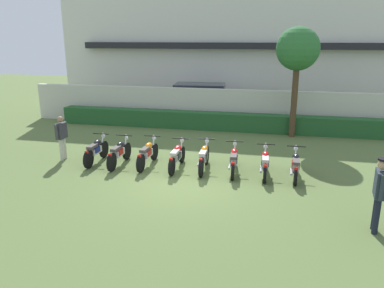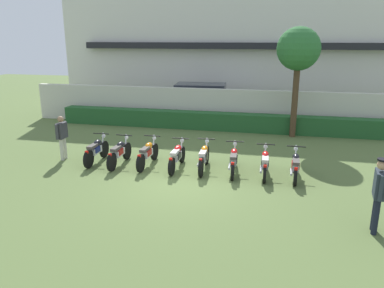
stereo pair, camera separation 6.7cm
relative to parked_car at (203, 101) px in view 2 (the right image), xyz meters
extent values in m
plane|color=#566B38|center=(1.24, -9.65, -0.94)|extent=(60.00, 60.00, 0.00)
cube|color=silver|center=(1.24, 4.91, 2.58)|extent=(21.03, 6.00, 7.04)
cube|color=black|center=(1.24, 1.66, 2.94)|extent=(17.66, 0.50, 0.36)
cube|color=beige|center=(1.24, -1.90, 0.01)|extent=(19.97, 0.30, 1.89)
cube|color=#235628|center=(1.24, -2.60, -0.52)|extent=(15.98, 0.70, 0.83)
cube|color=silver|center=(0.05, 0.00, -0.20)|extent=(4.64, 2.23, 1.00)
cube|color=#2D333D|center=(-0.15, -0.01, 0.63)|extent=(2.84, 1.93, 0.65)
cylinder|color=black|center=(1.54, 1.06, -0.60)|extent=(0.70, 0.28, 0.68)
cylinder|color=black|center=(1.70, -0.78, -0.60)|extent=(0.70, 0.28, 0.68)
cylinder|color=black|center=(-1.60, 0.79, -0.60)|extent=(0.70, 0.28, 0.68)
cylinder|color=black|center=(-1.44, -1.05, -0.60)|extent=(0.70, 0.28, 0.68)
cylinder|color=#4C3823|center=(4.74, -3.16, 0.67)|extent=(0.27, 0.27, 3.22)
sphere|color=#2D6B33|center=(4.74, -3.16, 2.93)|extent=(1.85, 1.85, 1.85)
cylinder|color=black|center=(-2.19, -7.88, -0.62)|extent=(0.10, 0.63, 0.63)
cylinder|color=black|center=(-2.18, -9.10, -0.62)|extent=(0.10, 0.63, 0.63)
cube|color=silver|center=(-2.18, -8.54, -0.47)|extent=(0.20, 0.60, 0.22)
ellipsoid|color=black|center=(-2.19, -8.37, -0.24)|extent=(0.22, 0.44, 0.22)
cube|color=#4C4742|center=(-2.18, -8.77, -0.26)|extent=(0.20, 0.52, 0.10)
cube|color=red|center=(-2.18, -9.20, -0.34)|extent=(0.10, 0.08, 0.08)
cylinder|color=silver|center=(-2.19, -7.97, -0.30)|extent=(0.05, 0.23, 0.65)
cylinder|color=black|center=(-2.19, -8.06, 0.02)|extent=(0.60, 0.04, 0.04)
sphere|color=silver|center=(-2.19, -7.86, -0.12)|extent=(0.14, 0.14, 0.14)
cylinder|color=silver|center=(-2.30, -8.79, -0.60)|extent=(0.07, 0.55, 0.07)
cube|color=navy|center=(-2.18, -8.59, -0.42)|extent=(0.24, 0.36, 0.20)
cylinder|color=black|center=(-1.27, -7.91, -0.62)|extent=(0.09, 0.63, 0.63)
cylinder|color=black|center=(-1.28, -9.22, -0.62)|extent=(0.09, 0.63, 0.63)
cube|color=silver|center=(-1.27, -8.61, -0.47)|extent=(0.20, 0.60, 0.22)
ellipsoid|color=black|center=(-1.27, -8.44, -0.24)|extent=(0.22, 0.44, 0.22)
cube|color=#4C4742|center=(-1.27, -8.84, -0.26)|extent=(0.20, 0.52, 0.10)
cube|color=red|center=(-1.28, -9.32, -0.34)|extent=(0.10, 0.08, 0.08)
cylinder|color=silver|center=(-1.27, -8.00, -0.30)|extent=(0.05, 0.23, 0.65)
cylinder|color=black|center=(-1.27, -8.09, 0.02)|extent=(0.60, 0.04, 0.04)
sphere|color=silver|center=(-1.27, -7.89, -0.12)|extent=(0.14, 0.14, 0.14)
cylinder|color=silver|center=(-1.39, -8.86, -0.60)|extent=(0.07, 0.55, 0.07)
cube|color=#A51414|center=(-1.27, -8.66, -0.42)|extent=(0.24, 0.36, 0.20)
cylinder|color=black|center=(-0.27, -7.75, -0.63)|extent=(0.10, 0.62, 0.62)
cylinder|color=black|center=(-0.30, -9.10, -0.63)|extent=(0.10, 0.62, 0.62)
cube|color=silver|center=(-0.28, -8.47, -0.48)|extent=(0.21, 0.60, 0.22)
ellipsoid|color=orange|center=(-0.28, -8.30, -0.25)|extent=(0.23, 0.45, 0.22)
cube|color=#4C4742|center=(-0.29, -8.70, -0.27)|extent=(0.21, 0.52, 0.10)
cube|color=red|center=(-0.30, -9.20, -0.35)|extent=(0.10, 0.08, 0.08)
cylinder|color=silver|center=(-0.27, -7.84, -0.31)|extent=(0.06, 0.23, 0.65)
cylinder|color=black|center=(-0.27, -7.93, 0.01)|extent=(0.60, 0.05, 0.04)
sphere|color=silver|center=(-0.27, -7.73, -0.13)|extent=(0.14, 0.14, 0.14)
cylinder|color=silver|center=(-0.41, -8.72, -0.61)|extent=(0.08, 0.55, 0.07)
cube|color=#A51414|center=(-0.28, -8.52, -0.43)|extent=(0.25, 0.37, 0.20)
cylinder|color=black|center=(0.79, -7.82, -0.64)|extent=(0.09, 0.60, 0.60)
cylinder|color=black|center=(0.79, -9.16, -0.64)|extent=(0.09, 0.60, 0.60)
cube|color=silver|center=(0.79, -8.54, -0.49)|extent=(0.20, 0.60, 0.22)
ellipsoid|color=red|center=(0.79, -8.37, -0.26)|extent=(0.22, 0.44, 0.22)
cube|color=beige|center=(0.79, -8.77, -0.28)|extent=(0.20, 0.52, 0.10)
cube|color=red|center=(0.79, -9.26, -0.36)|extent=(0.10, 0.08, 0.08)
cylinder|color=silver|center=(0.79, -7.91, -0.32)|extent=(0.05, 0.23, 0.65)
cylinder|color=black|center=(0.79, -8.00, 0.00)|extent=(0.60, 0.04, 0.04)
sphere|color=silver|center=(0.79, -7.80, -0.14)|extent=(0.14, 0.14, 0.14)
cylinder|color=silver|center=(0.67, -8.79, -0.62)|extent=(0.07, 0.55, 0.07)
cube|color=black|center=(0.79, -8.59, -0.44)|extent=(0.24, 0.36, 0.20)
cylinder|color=black|center=(1.68, -7.76, -0.62)|extent=(0.12, 0.64, 0.63)
cylinder|color=black|center=(1.74, -9.08, -0.62)|extent=(0.12, 0.64, 0.63)
cube|color=silver|center=(1.71, -8.47, -0.47)|extent=(0.23, 0.61, 0.22)
ellipsoid|color=orange|center=(1.70, -8.30, -0.24)|extent=(0.24, 0.45, 0.22)
cube|color=beige|center=(1.72, -8.70, -0.26)|extent=(0.22, 0.53, 0.10)
cube|color=red|center=(1.74, -9.18, -0.34)|extent=(0.10, 0.08, 0.08)
cylinder|color=silver|center=(1.68, -7.85, -0.30)|extent=(0.06, 0.23, 0.65)
cylinder|color=black|center=(1.69, -7.94, 0.02)|extent=(0.60, 0.06, 0.04)
sphere|color=silver|center=(1.68, -7.74, -0.12)|extent=(0.14, 0.14, 0.14)
cylinder|color=silver|center=(1.60, -8.73, -0.60)|extent=(0.09, 0.55, 0.07)
cube|color=black|center=(1.71, -8.52, -0.42)|extent=(0.26, 0.37, 0.20)
cylinder|color=black|center=(2.67, -7.78, -0.65)|extent=(0.13, 0.59, 0.58)
cylinder|color=black|center=(2.76, -9.12, -0.65)|extent=(0.13, 0.59, 0.58)
cube|color=silver|center=(2.72, -8.50, -0.50)|extent=(0.24, 0.61, 0.22)
ellipsoid|color=red|center=(2.70, -8.33, -0.27)|extent=(0.25, 0.45, 0.22)
cube|color=#4C4742|center=(2.73, -8.73, -0.29)|extent=(0.24, 0.53, 0.10)
cube|color=red|center=(2.77, -9.22, -0.37)|extent=(0.11, 0.09, 0.08)
cylinder|color=silver|center=(2.67, -7.87, -0.33)|extent=(0.07, 0.23, 0.65)
cylinder|color=black|center=(2.68, -7.96, -0.01)|extent=(0.60, 0.08, 0.04)
sphere|color=silver|center=(2.66, -7.76, -0.15)|extent=(0.14, 0.14, 0.14)
cylinder|color=silver|center=(2.61, -8.76, -0.63)|extent=(0.11, 0.55, 0.07)
cube|color=black|center=(2.72, -8.55, -0.45)|extent=(0.26, 0.38, 0.20)
cylinder|color=black|center=(3.70, -7.89, -0.65)|extent=(0.11, 0.58, 0.58)
cylinder|color=black|center=(3.75, -9.15, -0.65)|extent=(0.11, 0.58, 0.58)
cube|color=silver|center=(3.73, -8.57, -0.50)|extent=(0.22, 0.61, 0.22)
ellipsoid|color=red|center=(3.72, -8.40, -0.27)|extent=(0.24, 0.45, 0.22)
cube|color=beige|center=(3.74, -8.80, -0.29)|extent=(0.22, 0.53, 0.10)
cube|color=red|center=(3.75, -9.25, -0.37)|extent=(0.10, 0.08, 0.08)
cylinder|color=silver|center=(3.71, -7.98, -0.33)|extent=(0.06, 0.23, 0.65)
cylinder|color=black|center=(3.71, -8.07, -0.01)|extent=(0.60, 0.06, 0.04)
sphere|color=silver|center=(3.70, -7.87, -0.15)|extent=(0.14, 0.14, 0.14)
cylinder|color=silver|center=(3.62, -8.83, -0.63)|extent=(0.09, 0.55, 0.07)
cube|color=black|center=(3.73, -8.62, -0.45)|extent=(0.25, 0.37, 0.20)
cylinder|color=black|center=(4.68, -7.91, -0.65)|extent=(0.10, 0.57, 0.57)
cylinder|color=black|center=(4.66, -9.17, -0.65)|extent=(0.10, 0.57, 0.57)
cube|color=silver|center=(4.67, -8.59, -0.50)|extent=(0.21, 0.60, 0.22)
ellipsoid|color=black|center=(4.67, -8.42, -0.27)|extent=(0.23, 0.44, 0.22)
cube|color=#4C4742|center=(4.67, -8.82, -0.29)|extent=(0.21, 0.52, 0.10)
cube|color=red|center=(4.66, -9.27, -0.37)|extent=(0.10, 0.08, 0.08)
cylinder|color=silver|center=(4.68, -8.00, -0.33)|extent=(0.05, 0.23, 0.65)
cylinder|color=black|center=(4.68, -8.08, -0.01)|extent=(0.60, 0.05, 0.04)
sphere|color=silver|center=(4.68, -7.89, -0.15)|extent=(0.14, 0.14, 0.14)
cylinder|color=silver|center=(4.55, -8.84, -0.63)|extent=(0.08, 0.55, 0.07)
cube|color=#A51414|center=(4.67, -8.64, -0.45)|extent=(0.25, 0.36, 0.20)
cylinder|color=beige|center=(-3.54, -8.33, -0.54)|extent=(0.13, 0.13, 0.80)
cylinder|color=beige|center=(-3.54, -8.54, -0.54)|extent=(0.13, 0.13, 0.80)
cube|color=#38383D|center=(-3.54, -8.43, 0.15)|extent=(0.22, 0.47, 0.57)
cylinder|color=#38383D|center=(-3.54, -8.15, 0.16)|extent=(0.09, 0.09, 0.54)
cylinder|color=#38383D|center=(-3.54, -8.72, 0.16)|extent=(0.09, 0.09, 0.54)
sphere|color=#9E7556|center=(-3.54, -8.43, 0.57)|extent=(0.22, 0.22, 0.22)
cylinder|color=black|center=(6.31, -11.80, -0.50)|extent=(0.13, 0.13, 0.87)
cylinder|color=black|center=(6.34, -11.57, -0.50)|extent=(0.13, 0.13, 0.87)
cube|color=#28333D|center=(6.33, -11.69, 0.24)|extent=(0.28, 0.53, 0.62)
cylinder|color=#28333D|center=(6.29, -11.99, 0.25)|extent=(0.09, 0.09, 0.58)
cylinder|color=#28333D|center=(6.37, -11.39, 0.25)|extent=(0.09, 0.09, 0.58)
sphere|color=tan|center=(6.33, -11.69, 0.69)|extent=(0.24, 0.24, 0.24)
cylinder|color=black|center=(6.33, -11.69, 0.81)|extent=(0.25, 0.25, 0.04)
camera|label=1|loc=(3.93, -20.21, 3.37)|focal=35.13mm
camera|label=2|loc=(3.99, -20.20, 3.37)|focal=35.13mm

